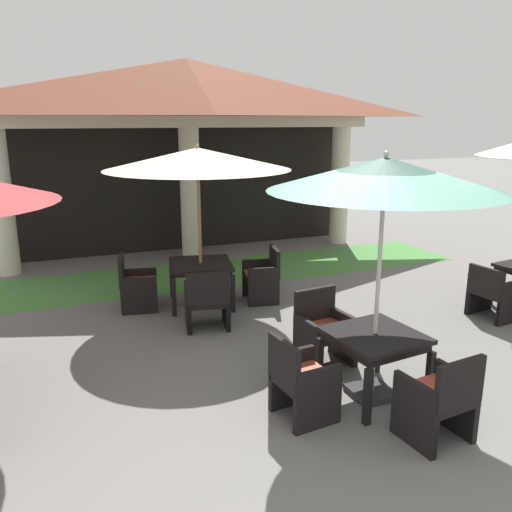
{
  "coord_description": "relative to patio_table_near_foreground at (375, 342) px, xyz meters",
  "views": [
    {
      "loc": [
        -2.88,
        -3.94,
        3.0
      ],
      "look_at": [
        -0.12,
        3.02,
        1.04
      ],
      "focal_mm": 36.7,
      "sensor_mm": 36.0,
      "label": 1
    }
  ],
  "objects": [
    {
      "name": "ground_plane",
      "position": [
        -0.27,
        -0.49,
        -0.65
      ],
      "size": [
        60.0,
        60.0,
        0.0
      ],
      "primitive_type": "plane",
      "color": "slate"
    },
    {
      "name": "background_pavilion",
      "position": [
        -0.27,
        6.84,
        2.65
      ],
      "size": [
        8.73,
        2.88,
        4.23
      ],
      "color": "beige",
      "rests_on": "ground"
    },
    {
      "name": "lawn_strip",
      "position": [
        -0.27,
        5.28,
        -0.64
      ],
      "size": [
        10.53,
        1.95,
        0.01
      ],
      "primitive_type": "cube",
      "color": "#47843D",
      "rests_on": "ground"
    },
    {
      "name": "patio_table_near_foreground",
      "position": [
        0.0,
        0.0,
        0.0
      ],
      "size": [
        1.01,
        1.01,
        0.75
      ],
      "rotation": [
        0.0,
        0.0,
        0.11
      ],
      "color": "black",
      "rests_on": "ground"
    },
    {
      "name": "patio_umbrella_near_foreground",
      "position": [
        0.0,
        -0.0,
        1.8
      ],
      "size": [
        2.4,
        2.4,
        2.7
      ],
      "color": "#2D2D2D",
      "rests_on": "ground"
    },
    {
      "name": "patio_chair_near_foreground_west",
      "position": [
        -0.94,
        -0.1,
        -0.24
      ],
      "size": [
        0.6,
        0.61,
        0.9
      ],
      "rotation": [
        0.0,
        0.0,
        -1.46
      ],
      "color": "black",
      "rests_on": "ground"
    },
    {
      "name": "patio_chair_near_foreground_south",
      "position": [
        0.1,
        -0.94,
        -0.22
      ],
      "size": [
        0.65,
        0.62,
        0.92
      ],
      "rotation": [
        0.0,
        0.0,
        0.11
      ],
      "color": "black",
      "rests_on": "ground"
    },
    {
      "name": "patio_chair_near_foreground_north",
      "position": [
        -0.1,
        0.94,
        -0.23
      ],
      "size": [
        0.68,
        0.63,
        0.93
      ],
      "rotation": [
        0.0,
        0.0,
        -3.03
      ],
      "color": "black",
      "rests_on": "ground"
    },
    {
      "name": "patio_chair_mid_left_west",
      "position": [
        3.1,
        1.34,
        -0.24
      ],
      "size": [
        0.65,
        0.7,
        0.84
      ],
      "rotation": [
        0.0,
        0.0,
        -1.45
      ],
      "color": "black",
      "rests_on": "ground"
    },
    {
      "name": "patio_table_far_back",
      "position": [
        -0.95,
        3.6,
        -0.01
      ],
      "size": [
        1.17,
        1.17,
        0.72
      ],
      "rotation": [
        0.0,
        0.0,
        -0.19
      ],
      "color": "black",
      "rests_on": "ground"
    },
    {
      "name": "patio_umbrella_far_back",
      "position": [
        -0.95,
        3.6,
        1.75
      ],
      "size": [
        2.94,
        2.94,
        2.64
      ],
      "color": "#2D2D2D",
      "rests_on": "ground"
    },
    {
      "name": "patio_chair_far_back_east",
      "position": [
        0.08,
        3.4,
        -0.23
      ],
      "size": [
        0.64,
        0.7,
        0.92
      ],
      "rotation": [
        0.0,
        0.0,
        1.38
      ],
      "color": "black",
      "rests_on": "ground"
    },
    {
      "name": "patio_chair_far_back_west",
      "position": [
        -1.98,
        3.8,
        -0.25
      ],
      "size": [
        0.68,
        0.7,
        0.89
      ],
      "rotation": [
        0.0,
        0.0,
        -1.76
      ],
      "color": "black",
      "rests_on": "ground"
    },
    {
      "name": "patio_chair_far_back_south",
      "position": [
        -1.15,
        2.57,
        -0.23
      ],
      "size": [
        0.73,
        0.68,
        0.91
      ],
      "rotation": [
        0.0,
        0.0,
        -0.19
      ],
      "color": "black",
      "rests_on": "ground"
    }
  ]
}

